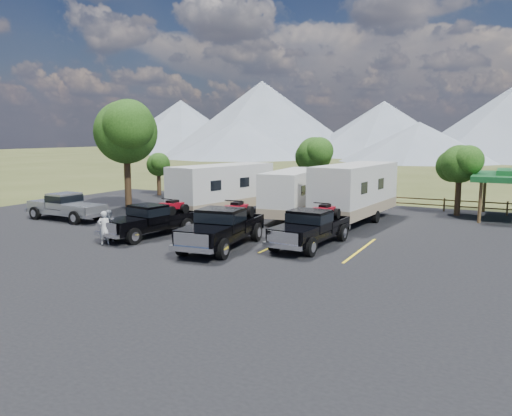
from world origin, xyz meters
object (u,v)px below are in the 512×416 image
at_px(trailer_center, 294,194).
at_px(person_a, 104,228).
at_px(rig_center, 223,226).
at_px(trailer_right, 355,192).
at_px(rig_left, 152,219).
at_px(trailer_left, 222,189).
at_px(person_b, 110,226).
at_px(rig_right, 311,226).
at_px(tree_big_nw, 126,132).
at_px(pickup_silver, 66,206).

distance_m(trailer_center, person_a, 12.53).
distance_m(rig_center, trailer_right, 10.50).
bearing_deg(rig_center, rig_left, 166.86).
bearing_deg(rig_left, trailer_center, 71.36).
xyz_separation_m(trailer_left, person_b, (-0.90, -9.57, -0.98)).
relative_size(rig_left, person_b, 3.66).
bearing_deg(rig_right, trailer_center, 123.07).
bearing_deg(rig_center, tree_big_nw, 142.85).
bearing_deg(tree_big_nw, person_b, -53.25).
distance_m(rig_left, rig_right, 8.60).
relative_size(trailer_left, trailer_right, 0.95).
xyz_separation_m(trailer_center, person_b, (-5.57, -10.66, -0.82)).
relative_size(rig_center, pickup_silver, 1.13).
relative_size(pickup_silver, person_b, 3.59).
relative_size(tree_big_nw, rig_center, 1.19).
distance_m(trailer_center, trailer_right, 3.88).
distance_m(rig_right, person_b, 10.14).
bearing_deg(trailer_left, tree_big_nw, -164.52).
relative_size(trailer_right, person_a, 6.10).
relative_size(trailer_center, pickup_silver, 1.55).
bearing_deg(rig_left, person_b, -104.75).
xyz_separation_m(trailer_center, pickup_silver, (-12.68, -6.99, -0.74)).
xyz_separation_m(rig_left, pickup_silver, (-8.07, 1.55, -0.02)).
distance_m(tree_big_nw, trailer_center, 13.02).
distance_m(rig_right, trailer_right, 7.60).
xyz_separation_m(tree_big_nw, rig_center, (12.48, -7.48, -4.53)).
bearing_deg(pickup_silver, person_b, 65.30).
relative_size(tree_big_nw, trailer_center, 0.87).
xyz_separation_m(trailer_left, person_a, (-0.59, -10.25, -0.94)).
relative_size(tree_big_nw, rig_left, 1.32).
relative_size(rig_left, pickup_silver, 1.02).
height_order(rig_left, person_b, rig_left).
xyz_separation_m(tree_big_nw, person_b, (6.74, -9.02, -4.75)).
xyz_separation_m(rig_center, person_b, (-5.75, -1.54, -0.22)).
bearing_deg(pickup_silver, rig_center, 83.21).
distance_m(rig_center, person_a, 5.88).
xyz_separation_m(rig_center, pickup_silver, (-12.85, 2.13, -0.14)).
height_order(rig_left, trailer_left, trailer_left).
height_order(pickup_silver, person_a, pickup_silver).
distance_m(rig_center, trailer_left, 9.41).
relative_size(rig_left, person_a, 3.50).
relative_size(rig_left, trailer_right, 0.57).
bearing_deg(rig_right, tree_big_nw, 166.02).
bearing_deg(rig_right, person_b, -154.00).
bearing_deg(trailer_right, person_a, -121.81).
height_order(rig_right, trailer_right, trailer_right).
bearing_deg(trailer_center, rig_center, -94.23).
height_order(trailer_left, pickup_silver, trailer_left).
xyz_separation_m(trailer_left, trailer_center, (4.68, 1.09, -0.15)).
bearing_deg(tree_big_nw, rig_left, -41.86).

